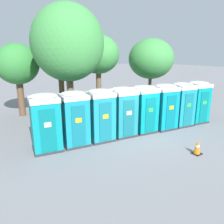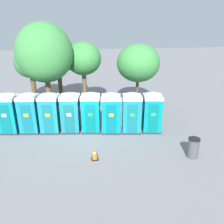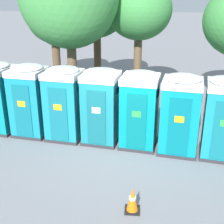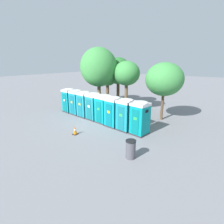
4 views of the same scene
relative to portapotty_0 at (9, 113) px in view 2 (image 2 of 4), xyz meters
The scene contains 16 objects.
ground_plane 4.73m from the portapotty_0, 10.94° to the right, with size 120.00×120.00×0.00m, color slate.
portapotty_0 is the anchor object (origin of this frame).
portapotty_1 1.30m from the portapotty_0, ahead, with size 1.35×1.36×2.54m.
portapotty_2 2.60m from the portapotty_0, ahead, with size 1.36×1.36×2.54m.
portapotty_3 3.91m from the portapotty_0, ahead, with size 1.34×1.36×2.54m.
portapotty_4 5.21m from the portapotty_0, ahead, with size 1.35×1.37×2.54m.
portapotty_5 6.51m from the portapotty_0, ahead, with size 1.40×1.38×2.54m.
portapotty_6 7.81m from the portapotty_0, ahead, with size 1.40×1.39×2.54m.
portapotty_7 9.11m from the portapotty_0, ahead, with size 1.37×1.39×2.54m.
street_tree_0 10.00m from the portapotty_0, 17.63° to the left, with size 3.36×3.36×5.24m.
street_tree_1 6.75m from the portapotty_0, 35.77° to the left, with size 2.78×2.78×5.36m.
street_tree_2 4.72m from the portapotty_0, 45.41° to the left, with size 3.90×3.90×6.75m.
street_tree_3 6.64m from the portapotty_0, 60.15° to the left, with size 2.97×2.97×5.77m.
street_tree_4 6.79m from the portapotty_0, 85.29° to the left, with size 2.79×2.79×4.81m.
trash_can 11.19m from the portapotty_0, 25.44° to the right, with size 0.59×0.59×1.08m.
traffic_cone 6.61m from the portapotty_0, 39.50° to the right, with size 0.36×0.36×0.64m.
Camera 2 is at (-0.16, -12.92, 6.30)m, focal length 35.00 mm.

